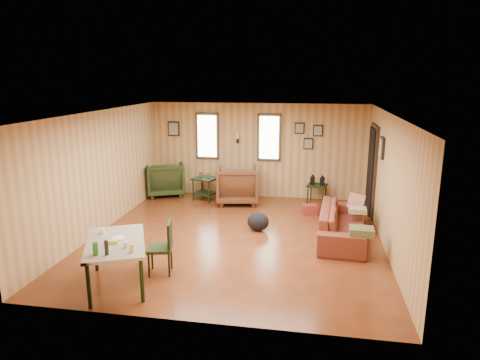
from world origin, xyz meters
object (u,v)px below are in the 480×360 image
Objects in this scene: recliner_brown at (237,183)px; end_table at (205,185)px; side_table at (317,184)px; dining_table at (115,245)px; sofa at (343,218)px; recliner_green at (165,177)px.

recliner_brown is 0.85m from end_table.
dining_table reaches higher than side_table.
sofa is at bearing -33.50° from end_table.
sofa is at bearing 129.81° from recliner_brown.
recliner_green is 1.19m from end_table.
side_table is at bearing 34.91° from dining_table.
recliner_brown is 1.95m from side_table.
dining_table is (-1.00, -4.56, 0.13)m from recliner_brown.
recliner_brown reaches higher than sofa.
end_table is 4.67m from dining_table.
recliner_brown is at bearing -172.74° from side_table.
end_table is at bearing -16.54° from recliner_brown.
end_table is 2.78m from side_table.
sofa is at bearing 128.06° from recliner_green.
recliner_brown is at bearing 53.94° from dining_table.
recliner_green reaches higher than sofa.
sofa is 3.00× the size of end_table.
recliner_green is 5.05m from dining_table.
recliner_brown reaches higher than recliner_green.
recliner_green is at bearing 65.04° from sofa.
recliner_green is at bearing 178.04° from side_table.
sofa is 2.20× the size of recliner_green.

